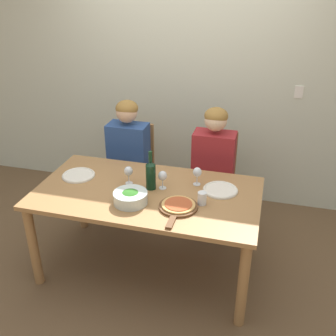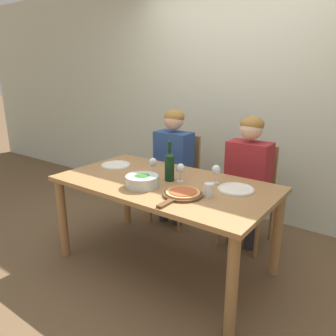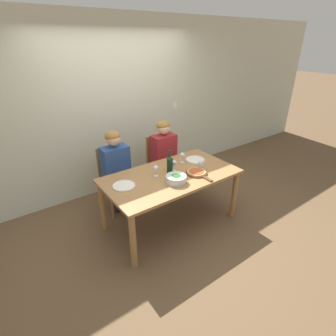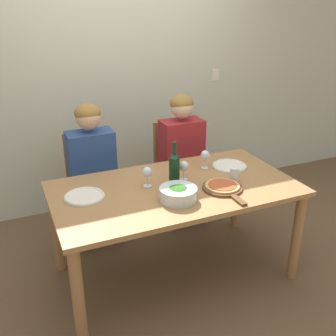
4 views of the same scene
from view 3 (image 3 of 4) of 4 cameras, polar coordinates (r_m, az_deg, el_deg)
The scene contains 16 objects.
ground_plane at distance 3.80m, azimuth 0.59°, elevation -11.55°, with size 40.00×40.00×0.00m, color brown.
back_wall at distance 4.33m, azimuth -10.74°, elevation 12.73°, with size 10.00×0.06×2.70m.
dining_table at distance 3.44m, azimuth 0.64°, elevation -2.92°, with size 1.75×0.94×0.75m.
chair_left at distance 3.96m, azimuth -11.64°, elevation -1.71°, with size 0.42×0.42×0.94m.
chair_right at distance 4.32m, azimuth -1.66°, elevation 1.30°, with size 0.42×0.42×0.94m.
person_woman at distance 3.77m, azimuth -11.22°, elevation 0.80°, with size 0.47×0.51×1.23m.
person_man at distance 4.14m, azimuth -0.82°, elevation 3.72°, with size 0.47×0.51×1.23m.
wine_bottle at distance 3.38m, azimuth 0.38°, elevation 0.84°, with size 0.08×0.08×0.32m.
broccoli_bowl at distance 3.20m, azimuth 1.79°, elevation -2.36°, with size 0.25×0.25×0.10m.
dinner_plate_left at distance 3.17m, azimuth -9.59°, elevation -3.79°, with size 0.27×0.27×0.02m.
dinner_plate_right at distance 3.81m, azimuth 5.92°, elevation 1.82°, with size 0.27×0.27×0.02m.
pizza_on_board at distance 3.43m, azimuth 6.33°, elevation -0.99°, with size 0.29×0.43×0.04m.
wine_glass_left at distance 3.31m, azimuth -2.67°, elevation -0.17°, with size 0.07×0.07×0.15m.
wine_glass_right at distance 3.69m, azimuth 3.16°, elevation 2.70°, with size 0.07×0.07×0.15m.
wine_glass_centre at distance 3.46m, azimuth 1.31°, elevation 1.03°, with size 0.07×0.07×0.15m.
water_tumbler at distance 3.58m, azimuth 7.13°, elevation 0.76°, with size 0.07×0.07×0.10m.
Camera 3 is at (-1.79, -2.41, 2.33)m, focal length 28.00 mm.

